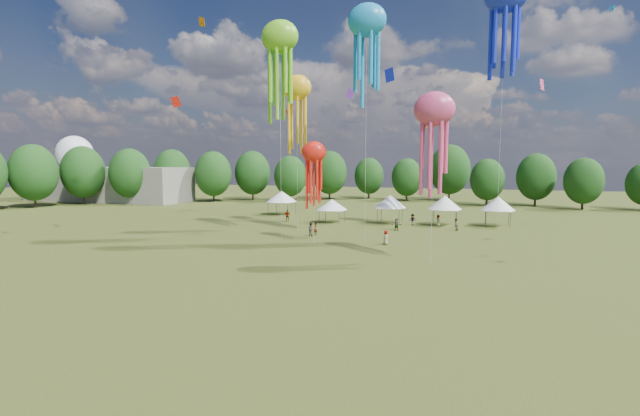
% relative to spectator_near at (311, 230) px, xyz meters
% --- Properties ---
extents(ground, '(300.00, 300.00, 0.00)m').
position_rel_spectator_near_xyz_m(ground, '(8.73, -37.89, -0.82)').
color(ground, '#384416').
rests_on(ground, ground).
extents(spectator_near, '(0.97, 0.87, 1.64)m').
position_rel_spectator_near_xyz_m(spectator_near, '(0.00, 0.00, 0.00)').
color(spectator_near, gray).
rests_on(spectator_near, ground).
extents(spectators_far, '(26.19, 18.13, 1.88)m').
position_rel_spectator_near_xyz_m(spectators_far, '(8.01, 9.39, 0.02)').
color(spectators_far, gray).
rests_on(spectators_far, ground).
extents(festival_tents, '(40.31, 12.38, 4.39)m').
position_rel_spectator_near_xyz_m(festival_tents, '(5.63, 16.55, 2.39)').
color(festival_tents, '#47474C').
rests_on(festival_tents, ground).
extents(show_kites, '(29.95, 19.02, 29.96)m').
position_rel_spectator_near_xyz_m(show_kites, '(7.58, -0.50, 19.55)').
color(show_kites, yellow).
rests_on(show_kites, ground).
extents(treeline, '(201.57, 95.24, 13.43)m').
position_rel_spectator_near_xyz_m(treeline, '(4.86, 24.63, 5.72)').
color(treeline, '#38281C').
rests_on(treeline, ground).
extents(hangar, '(40.00, 12.00, 8.00)m').
position_rel_spectator_near_xyz_m(hangar, '(-63.27, 34.11, 3.18)').
color(hangar, gray).
rests_on(hangar, ground).
extents(radome, '(9.00, 9.00, 16.00)m').
position_rel_spectator_near_xyz_m(radome, '(-79.27, 40.11, 9.17)').
color(radome, white).
rests_on(radome, ground).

